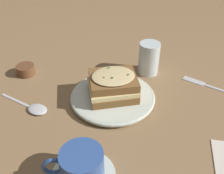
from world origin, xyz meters
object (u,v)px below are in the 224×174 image
(fork, at_px, (204,84))
(condiment_pot, at_px, (25,70))
(water_glass, at_px, (148,58))
(teacup_with_saucer, at_px, (80,166))
(spoon, at_px, (34,108))
(dinner_plate, at_px, (112,97))
(sandwich, at_px, (112,86))

(fork, relative_size, condiment_pot, 2.73)
(water_glass, distance_m, condiment_pot, 0.40)
(water_glass, bearing_deg, fork, 68.17)
(teacup_with_saucer, relative_size, spoon, 0.94)
(dinner_plate, height_order, condiment_pot, condiment_pot)
(teacup_with_saucer, height_order, water_glass, water_glass)
(spoon, bearing_deg, water_glass, 150.27)
(dinner_plate, relative_size, condiment_pot, 4.14)
(spoon, xyz_separation_m, condiment_pot, (-0.18, -0.07, 0.01))
(sandwich, distance_m, spoon, 0.22)
(fork, xyz_separation_m, spoon, (0.13, -0.50, 0.00))
(dinner_plate, xyz_separation_m, water_glass, (-0.15, 0.11, 0.04))
(dinner_plate, distance_m, spoon, 0.22)
(fork, bearing_deg, condiment_pot, 118.50)
(dinner_plate, xyz_separation_m, condiment_pot, (-0.13, -0.29, 0.01))
(teacup_with_saucer, xyz_separation_m, condiment_pot, (-0.38, -0.23, -0.02))
(fork, bearing_deg, sandwich, 138.59)
(water_glass, bearing_deg, dinner_plate, -37.52)
(condiment_pot, bearing_deg, spoon, 22.81)
(water_glass, relative_size, condiment_pot, 1.80)
(dinner_plate, distance_m, water_glass, 0.19)
(sandwich, relative_size, teacup_with_saucer, 1.01)
(teacup_with_saucer, xyz_separation_m, spoon, (-0.21, -0.15, -0.03))
(sandwich, height_order, condiment_pot, sandwich)
(sandwich, xyz_separation_m, water_glass, (-0.15, 0.11, 0.00))
(dinner_plate, height_order, spoon, dinner_plate)
(sandwich, height_order, spoon, sandwich)
(dinner_plate, relative_size, fork, 1.52)
(dinner_plate, distance_m, sandwich, 0.04)
(spoon, bearing_deg, condiment_pot, -127.75)
(sandwich, xyz_separation_m, fork, (-0.08, 0.28, -0.05))
(dinner_plate, height_order, fork, dinner_plate)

